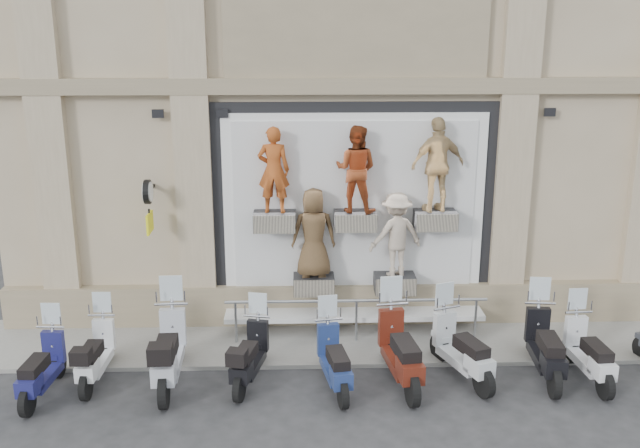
# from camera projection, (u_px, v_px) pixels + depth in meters

# --- Properties ---
(ground) EXTENTS (90.00, 90.00, 0.00)m
(ground) POSITION_uv_depth(u_px,v_px,m) (365.00, 397.00, 11.85)
(ground) COLOR #2A2A2D
(ground) RESTS_ON ground
(sidewalk) EXTENTS (16.00, 2.20, 0.08)m
(sidewalk) POSITION_uv_depth(u_px,v_px,m) (356.00, 340.00, 13.85)
(sidewalk) COLOR gray
(sidewalk) RESTS_ON ground
(building) EXTENTS (14.00, 8.60, 12.00)m
(building) POSITION_uv_depth(u_px,v_px,m) (343.00, 22.00, 16.93)
(building) COLOR tan
(building) RESTS_ON ground
(shop_vitrine) EXTENTS (5.60, 0.92, 4.30)m
(shop_vitrine) POSITION_uv_depth(u_px,v_px,m) (360.00, 214.00, 13.82)
(shop_vitrine) COLOR black
(shop_vitrine) RESTS_ON ground
(guard_rail) EXTENTS (5.06, 0.10, 0.93)m
(guard_rail) POSITION_uv_depth(u_px,v_px,m) (356.00, 322.00, 13.64)
(guard_rail) COLOR #9EA0A5
(guard_rail) RESTS_ON ground
(clock_sign_bracket) EXTENTS (0.10, 0.80, 1.02)m
(clock_sign_bracket) POSITION_uv_depth(u_px,v_px,m) (148.00, 199.00, 13.33)
(clock_sign_bracket) COLOR black
(clock_sign_bracket) RESTS_ON ground
(scooter_a) EXTENTS (0.62, 1.78, 1.42)m
(scooter_a) POSITION_uv_depth(u_px,v_px,m) (40.00, 357.00, 11.69)
(scooter_a) COLOR navy
(scooter_a) RESTS_ON ground
(scooter_b) EXTENTS (0.55, 1.76, 1.42)m
(scooter_b) POSITION_uv_depth(u_px,v_px,m) (95.00, 343.00, 12.18)
(scooter_b) COLOR silver
(scooter_b) RESTS_ON ground
(scooter_c) EXTENTS (0.71, 2.15, 1.73)m
(scooter_c) POSITION_uv_depth(u_px,v_px,m) (168.00, 338.00, 12.02)
(scooter_c) COLOR #AFB3BE
(scooter_c) RESTS_ON ground
(scooter_d) EXTENTS (0.88, 1.83, 1.43)m
(scooter_d) POSITION_uv_depth(u_px,v_px,m) (249.00, 344.00, 12.12)
(scooter_d) COLOR black
(scooter_d) RESTS_ON ground
(scooter_e) EXTENTS (0.81, 1.86, 1.46)m
(scooter_e) POSITION_uv_depth(u_px,v_px,m) (335.00, 349.00, 11.93)
(scooter_e) COLOR navy
(scooter_e) RESTS_ON ground
(scooter_f) EXTENTS (0.89, 2.16, 1.71)m
(scooter_f) POSITION_uv_depth(u_px,v_px,m) (401.00, 338.00, 12.06)
(scooter_f) COLOR #50180D
(scooter_f) RESTS_ON ground
(scooter_g) EXTENTS (1.18, 1.99, 1.56)m
(scooter_g) POSITION_uv_depth(u_px,v_px,m) (462.00, 337.00, 12.25)
(scooter_g) COLOR #B9BEC1
(scooter_g) RESTS_ON ground
(scooter_h) EXTENTS (0.74, 2.03, 1.62)m
(scooter_h) POSITION_uv_depth(u_px,v_px,m) (546.00, 334.00, 12.30)
(scooter_h) COLOR black
(scooter_h) RESTS_ON ground
(scooter_i) EXTENTS (0.65, 1.84, 1.47)m
(scooter_i) POSITION_uv_depth(u_px,v_px,m) (590.00, 341.00, 12.21)
(scooter_i) COLOR silver
(scooter_i) RESTS_ON ground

